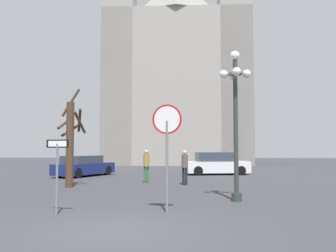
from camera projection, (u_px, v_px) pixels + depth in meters
ground_plane at (115, 231)px, 7.93m from camera, size 120.00×120.00×0.00m
cathedral at (177, 73)px, 43.55m from camera, size 16.94×14.08×39.34m
stop_sign at (167, 135)px, 10.32m from camera, size 0.87×0.15×3.14m
one_way_arrow_sign at (57, 166)px, 9.98m from camera, size 0.68×0.15×2.11m
street_lamp at (236, 108)px, 12.63m from camera, size 1.13×1.13×5.37m
bare_tree at (70, 140)px, 16.99m from camera, size 1.23×1.28×4.83m
parked_car_near_navy at (84, 166)px, 23.63m from camera, size 3.37×4.86×1.37m
parked_car_far_white at (216, 164)px, 25.06m from camera, size 4.65×2.42×1.58m
pedestrian_walking at (185, 164)px, 17.98m from camera, size 0.32×0.32×1.77m
pedestrian_standing at (146, 163)px, 19.06m from camera, size 0.32×0.32×1.79m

